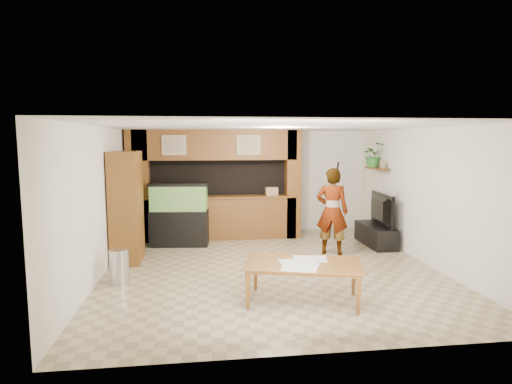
{
  "coord_description": "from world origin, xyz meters",
  "views": [
    {
      "loc": [
        -1.26,
        -7.63,
        2.37
      ],
      "look_at": [
        -0.19,
        0.6,
        1.35
      ],
      "focal_mm": 30.0,
      "sensor_mm": 36.0,
      "label": 1
    }
  ],
  "objects": [
    {
      "name": "trash_can",
      "position": [
        -2.62,
        -0.53,
        0.29
      ],
      "size": [
        0.31,
        0.31,
        0.58
      ],
      "primitive_type": "cylinder",
      "color": "#B2B2B7",
      "rests_on": "floor"
    },
    {
      "name": "wall_clock",
      "position": [
        -2.97,
        1.0,
        1.9
      ],
      "size": [
        0.05,
        0.25,
        0.25
      ],
      "color": "black",
      "rests_on": "wall_left"
    },
    {
      "name": "tv_stand",
      "position": [
        2.65,
        1.43,
        0.23
      ],
      "size": [
        0.5,
        1.36,
        0.45
      ],
      "primitive_type": "cube",
      "color": "black",
      "rests_on": "floor"
    },
    {
      "name": "person",
      "position": [
        1.42,
        0.8,
        0.9
      ],
      "size": [
        0.78,
        0.67,
        1.8
      ],
      "primitive_type": "imported",
      "rotation": [
        0.0,
        0.0,
        2.71
      ],
      "color": "tan",
      "rests_on": "floor"
    },
    {
      "name": "aquarium",
      "position": [
        -1.75,
        1.95,
        0.7
      ],
      "size": [
        1.28,
        0.48,
        1.42
      ],
      "rotation": [
        0.0,
        0.0,
        -0.11
      ],
      "color": "black",
      "rests_on": "floor"
    },
    {
      "name": "newspaper_c",
      "position": [
        0.35,
        -1.55,
        0.6
      ],
      "size": [
        0.56,
        0.46,
        0.01
      ],
      "primitive_type": "cube",
      "rotation": [
        0.0,
        0.0,
        -0.21
      ],
      "color": "silver",
      "rests_on": "dining_table"
    },
    {
      "name": "newspaper_b",
      "position": [
        0.08,
        -1.98,
        0.6
      ],
      "size": [
        0.59,
        0.51,
        0.01
      ],
      "primitive_type": "cube",
      "rotation": [
        0.0,
        0.0,
        -0.35
      ],
      "color": "silver",
      "rests_on": "dining_table"
    },
    {
      "name": "floor",
      "position": [
        0.0,
        0.0,
        0.0
      ],
      "size": [
        6.5,
        6.5,
        0.0
      ],
      "primitive_type": "plane",
      "color": "tan",
      "rests_on": "ground"
    },
    {
      "name": "newspaper_a",
      "position": [
        0.13,
        -1.71,
        0.6
      ],
      "size": [
        0.57,
        0.43,
        0.01
      ],
      "primitive_type": "cube",
      "rotation": [
        0.0,
        0.0,
        0.08
      ],
      "color": "silver",
      "rests_on": "dining_table"
    },
    {
      "name": "pantry_cabinet",
      "position": [
        -2.7,
        0.81,
        1.08
      ],
      "size": [
        0.54,
        0.88,
        2.15
      ],
      "primitive_type": "cube",
      "color": "brown",
      "rests_on": "floor"
    },
    {
      "name": "wall_shelf",
      "position": [
        2.85,
        1.95,
        1.7
      ],
      "size": [
        0.25,
        0.9,
        0.04
      ],
      "primitive_type": "cube",
      "color": "brown",
      "rests_on": "wall_right"
    },
    {
      "name": "wall_back",
      "position": [
        0.0,
        3.25,
        1.3
      ],
      "size": [
        6.0,
        0.0,
        6.0
      ],
      "primitive_type": "plane",
      "rotation": [
        1.57,
        0.0,
        0.0
      ],
      "color": "silver",
      "rests_on": "floor"
    },
    {
      "name": "photo_frame",
      "position": [
        2.85,
        1.67,
        1.81
      ],
      "size": [
        0.05,
        0.14,
        0.18
      ],
      "primitive_type": "cube",
      "rotation": [
        0.0,
        0.0,
        0.17
      ],
      "color": "tan",
      "rests_on": "wall_shelf"
    },
    {
      "name": "wall_left",
      "position": [
        -3.0,
        0.0,
        1.3
      ],
      "size": [
        0.0,
        6.5,
        6.5
      ],
      "primitive_type": "plane",
      "rotation": [
        1.57,
        0.0,
        1.57
      ],
      "color": "silver",
      "rests_on": "floor"
    },
    {
      "name": "microphone",
      "position": [
        1.47,
        0.64,
        1.85
      ],
      "size": [
        0.04,
        0.1,
        0.17
      ],
      "primitive_type": "cylinder",
      "rotation": [
        0.44,
        0.0,
        0.0
      ],
      "color": "black",
      "rests_on": "person"
    },
    {
      "name": "partition",
      "position": [
        -0.95,
        2.64,
        1.31
      ],
      "size": [
        4.2,
        0.99,
        2.6
      ],
      "color": "brown",
      "rests_on": "floor"
    },
    {
      "name": "ceiling",
      "position": [
        0.0,
        0.0,
        2.6
      ],
      "size": [
        6.5,
        6.5,
        0.0
      ],
      "primitive_type": "plane",
      "color": "white",
      "rests_on": "wall_back"
    },
    {
      "name": "potted_plant",
      "position": [
        2.82,
        2.1,
        2.01
      ],
      "size": [
        0.57,
        0.51,
        0.59
      ],
      "primitive_type": "imported",
      "rotation": [
        0.0,
        0.0,
        0.09
      ],
      "color": "#2F6E2C",
      "rests_on": "wall_shelf"
    },
    {
      "name": "counter_box",
      "position": [
        0.42,
        2.45,
        1.14
      ],
      "size": [
        0.3,
        0.2,
        0.19
      ],
      "primitive_type": "cube",
      "rotation": [
        0.0,
        0.0,
        0.04
      ],
      "color": "#9E7A55",
      "rests_on": "partition"
    },
    {
      "name": "dining_table",
      "position": [
        0.2,
        -1.75,
        0.3
      ],
      "size": [
        1.87,
        1.35,
        0.59
      ],
      "primitive_type": "imported",
      "rotation": [
        0.0,
        0.0,
        -0.27
      ],
      "color": "brown",
      "rests_on": "floor"
    },
    {
      "name": "television",
      "position": [
        2.65,
        1.43,
        0.82
      ],
      "size": [
        0.24,
        1.27,
        0.73
      ],
      "primitive_type": "imported",
      "rotation": [
        0.0,
        0.0,
        1.51
      ],
      "color": "black",
      "rests_on": "tv_stand"
    },
    {
      "name": "wall_right",
      "position": [
        3.0,
        0.0,
        1.3
      ],
      "size": [
        0.0,
        6.5,
        6.5
      ],
      "primitive_type": "plane",
      "rotation": [
        1.57,
        0.0,
        -1.57
      ],
      "color": "silver",
      "rests_on": "floor"
    }
  ]
}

